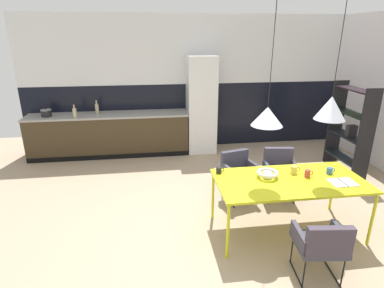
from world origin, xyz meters
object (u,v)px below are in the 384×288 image
(mug_glass_clear, at_px, (219,170))
(bottle_spice_small, at_px, (75,113))
(open_book, at_px, (343,182))
(armchair_by_stool, at_px, (323,242))
(pendant_lamp_over_table_far, at_px, (331,108))
(open_shelf_unit, at_px, (350,127))
(mug_tall_blue, at_px, (330,171))
(armchair_near_window, at_px, (238,169))
(refrigerator_column, at_px, (201,105))
(cooking_pot, at_px, (46,113))
(dining_table, at_px, (290,183))
(mug_white_ceramic, at_px, (294,170))
(mug_short_terracotta, at_px, (308,173))
(armchair_corner_seat, at_px, (280,167))
(bottle_oil_tall, at_px, (97,109))
(pendant_lamp_over_table_near, at_px, (267,116))
(fruit_bowl, at_px, (268,173))

(mug_glass_clear, height_order, bottle_spice_small, bottle_spice_small)
(mug_glass_clear, bearing_deg, open_book, -18.84)
(armchair_by_stool, height_order, pendant_lamp_over_table_far, pendant_lamp_over_table_far)
(open_shelf_unit, height_order, pendant_lamp_over_table_far, pendant_lamp_over_table_far)
(mug_tall_blue, bearing_deg, armchair_near_window, 139.14)
(refrigerator_column, xyz_separation_m, cooking_pot, (-3.18, -0.04, -0.06))
(dining_table, height_order, mug_white_ceramic, mug_white_ceramic)
(armchair_by_stool, relative_size, open_book, 2.37)
(armchair_by_stool, bearing_deg, refrigerator_column, 104.88)
(refrigerator_column, distance_m, mug_short_terracotta, 3.26)
(armchair_corner_seat, relative_size, armchair_by_stool, 1.06)
(bottle_oil_tall, height_order, pendant_lamp_over_table_near, pendant_lamp_over_table_near)
(pendant_lamp_over_table_near, bearing_deg, refrigerator_column, 94.20)
(armchair_corner_seat, bearing_deg, mug_tall_blue, 119.59)
(mug_white_ceramic, xyz_separation_m, pendant_lamp_over_table_far, (0.25, -0.22, 0.87))
(dining_table, distance_m, bottle_spice_small, 4.37)
(open_shelf_unit, bearing_deg, pendant_lamp_over_table_near, -53.18)
(open_shelf_unit, bearing_deg, cooking_pot, -104.07)
(open_book, distance_m, mug_tall_blue, 0.28)
(cooking_pot, bearing_deg, armchair_by_stool, -46.98)
(cooking_pot, relative_size, pendant_lamp_over_table_far, 0.16)
(mug_glass_clear, bearing_deg, refrigerator_column, 85.29)
(fruit_bowl, bearing_deg, armchair_by_stool, -76.62)
(armchair_corner_seat, relative_size, mug_short_terracotta, 6.70)
(mug_white_ceramic, distance_m, open_shelf_unit, 2.37)
(open_shelf_unit, bearing_deg, fruit_bowl, -53.75)
(refrigerator_column, relative_size, dining_table, 1.10)
(dining_table, height_order, mug_glass_clear, mug_glass_clear)
(refrigerator_column, bearing_deg, armchair_near_window, -84.40)
(open_book, height_order, mug_white_ceramic, mug_white_ceramic)
(dining_table, bearing_deg, open_book, -15.77)
(refrigerator_column, relative_size, open_book, 6.67)
(armchair_by_stool, relative_size, mug_white_ceramic, 5.61)
(open_book, relative_size, bottle_spice_small, 1.18)
(armchair_by_stool, relative_size, fruit_bowl, 2.63)
(refrigerator_column, bearing_deg, open_book, -70.12)
(cooking_pot, relative_size, bottle_spice_small, 0.81)
(armchair_by_stool, height_order, armchair_near_window, armchair_near_window)
(refrigerator_column, height_order, open_shelf_unit, refrigerator_column)
(fruit_bowl, distance_m, bottle_oil_tall, 4.02)
(mug_short_terracotta, relative_size, mug_tall_blue, 1.00)
(armchair_near_window, relative_size, open_shelf_unit, 0.46)
(armchair_corner_seat, bearing_deg, armchair_near_window, 6.04)
(bottle_oil_tall, relative_size, open_shelf_unit, 0.17)
(mug_glass_clear, xyz_separation_m, bottle_spice_small, (-2.35, 2.65, 0.21))
(dining_table, bearing_deg, armchair_corner_seat, 73.70)
(mug_white_ceramic, bearing_deg, pendant_lamp_over_table_far, -41.12)
(mug_white_ceramic, bearing_deg, cooking_pot, 142.75)
(open_shelf_unit, relative_size, pendant_lamp_over_table_near, 1.22)
(mug_tall_blue, bearing_deg, open_book, -87.18)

